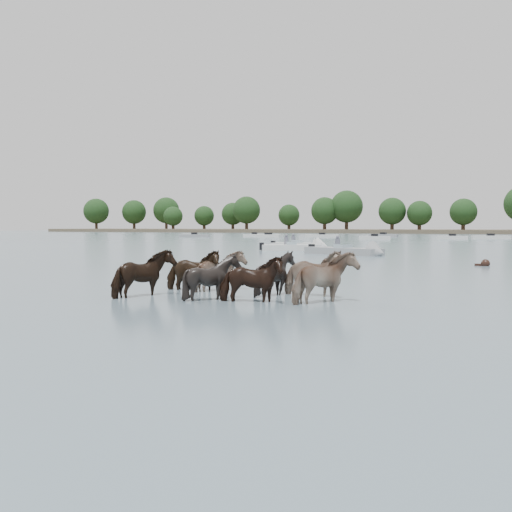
% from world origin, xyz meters
% --- Properties ---
extents(ground, '(400.00, 400.00, 0.00)m').
position_xyz_m(ground, '(0.00, 0.00, 0.00)').
color(ground, '#4A5F6A').
rests_on(ground, ground).
extents(shoreline, '(160.00, 30.00, 1.00)m').
position_xyz_m(shoreline, '(-70.00, 150.00, 0.50)').
color(shoreline, '#4C4233').
rests_on(shoreline, ground).
extents(pony_herd, '(6.52, 3.77, 1.57)m').
position_xyz_m(pony_herd, '(-1.82, -0.67, 0.53)').
color(pony_herd, black).
rests_on(pony_herd, ground).
extents(swimming_pony, '(0.72, 0.44, 0.44)m').
position_xyz_m(swimming_pony, '(3.32, 15.70, 0.10)').
color(swimming_pony, black).
rests_on(swimming_pony, ground).
extents(motorboat_a, '(5.30, 4.13, 1.92)m').
position_xyz_m(motorboat_a, '(-11.73, 28.70, 0.23)').
color(motorboat_a, silver).
rests_on(motorboat_a, ground).
extents(motorboat_b, '(6.54, 3.91, 1.92)m').
position_xyz_m(motorboat_b, '(-5.78, 23.47, 0.22)').
color(motorboat_b, gray).
rests_on(motorboat_b, ground).
extents(motorboat_f, '(5.34, 2.00, 1.92)m').
position_xyz_m(motorboat_f, '(-12.99, 33.14, 0.23)').
color(motorboat_f, silver).
rests_on(motorboat_f, ground).
extents(distant_flotilla, '(105.42, 26.69, 0.93)m').
position_xyz_m(distant_flotilla, '(0.20, 74.96, 0.26)').
color(distant_flotilla, gray).
rests_on(distant_flotilla, ground).
extents(treeline, '(151.82, 22.60, 12.42)m').
position_xyz_m(treeline, '(-72.40, 149.88, 6.81)').
color(treeline, '#382619').
rests_on(treeline, ground).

